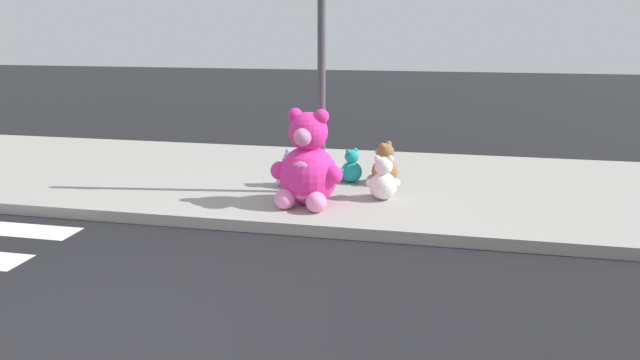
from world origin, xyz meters
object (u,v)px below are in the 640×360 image
plush_pink_large (307,167)px  plush_white (383,181)px  plush_lavender (290,172)px  plush_brown (384,167)px  sign_pole (321,72)px  plush_teal (351,169)px

plush_pink_large → plush_white: bearing=25.7°
plush_pink_large → plush_lavender: plush_pink_large is taller
plush_brown → plush_pink_large: bearing=-124.8°
sign_pole → plush_brown: bearing=39.8°
plush_brown → plush_lavender: size_ratio=1.16×
plush_teal → plush_pink_large: bearing=-107.0°
plush_white → plush_pink_large: bearing=-154.3°
sign_pole → plush_white: sign_pole is taller
plush_white → plush_brown: plush_brown is taller
sign_pole → plush_lavender: bearing=155.3°
plush_white → plush_teal: bearing=125.8°
plush_pink_large → plush_brown: size_ratio=1.99×
plush_pink_large → plush_lavender: 0.99m
sign_pole → plush_white: bearing=-8.3°
plush_white → sign_pole: bearing=171.7°
plush_white → plush_brown: 0.81m
plush_lavender → plush_brown: bearing=18.1°
plush_pink_large → sign_pole: bearing=83.7°
plush_pink_large → plush_lavender: bearing=119.0°
plush_lavender → plush_pink_large: bearing=-61.0°
sign_pole → plush_white: 1.71m
sign_pole → plush_teal: size_ratio=6.14×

